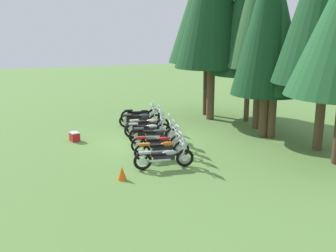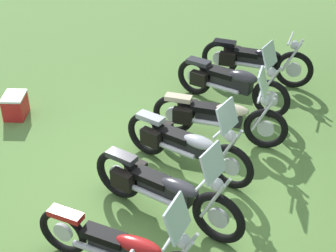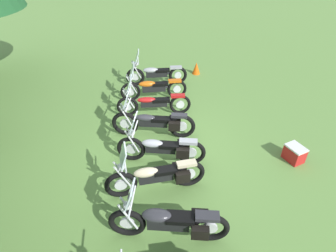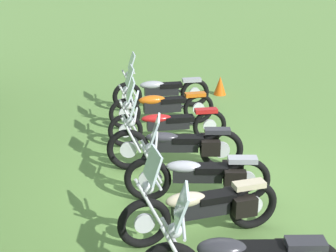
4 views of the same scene
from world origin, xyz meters
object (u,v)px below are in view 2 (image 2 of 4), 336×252
Objects in this scene: motorcycle_2 at (217,116)px; motorcycle_4 at (164,189)px; motorcycle_1 at (231,82)px; motorcycle_3 at (185,144)px; motorcycle_0 at (254,60)px; picnic_cooler at (15,106)px; motorcycle_5 at (124,247)px.

motorcycle_2 is 0.99× the size of motorcycle_4.
motorcycle_2 is (1.23, 0.01, -0.01)m from motorcycle_1.
motorcycle_4 is (1.13, -0.01, 0.01)m from motorcycle_3.
motorcycle_4 reaches higher than motorcycle_3.
motorcycle_3 is (0.93, -0.30, -0.00)m from motorcycle_2.
motorcycle_4 is at bearing -98.24° from motorcycle_2.
motorcycle_0 reaches higher than picnic_cooler.
motorcycle_3 reaches higher than picnic_cooler.
motorcycle_2 is at bearing 89.93° from motorcycle_5.
motorcycle_4 is 3.78m from picnic_cooler.
motorcycle_0 is 0.98× the size of motorcycle_4.
picnic_cooler is (-1.79, -3.31, -0.26)m from motorcycle_4.
motorcycle_4 is at bearing 61.57° from picnic_cooler.
motorcycle_3 is 1.13m from motorcycle_4.
picnic_cooler is (-2.91, -3.16, -0.23)m from motorcycle_5.
motorcycle_5 is at bearing -80.53° from motorcycle_4.
motorcycle_4 is (2.05, -0.31, 0.01)m from motorcycle_2.
motorcycle_5 is at bearing -97.96° from motorcycle_2.
motorcycle_3 is 2.25m from motorcycle_5.
motorcycle_3 is (2.15, -0.29, -0.02)m from motorcycle_1.
motorcycle_1 is at bearing -100.98° from motorcycle_0.
motorcycle_5 is (3.17, -0.46, -0.02)m from motorcycle_2.
motorcycle_3 is at bearing 106.87° from motorcycle_4.
motorcycle_2 is 0.98× the size of motorcycle_5.
motorcycle_3 is 0.94× the size of motorcycle_4.
motorcycle_0 is at bearing 99.55° from motorcycle_4.
motorcycle_5 is at bearing 47.36° from picnic_cooler.
motorcycle_1 is at bearing 101.98° from motorcycle_4.
motorcycle_4 is 1.13m from motorcycle_5.
motorcycle_0 is 3.28m from motorcycle_3.
motorcycle_3 reaches higher than motorcycle_0.
motorcycle_2 is 2.07m from motorcycle_4.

